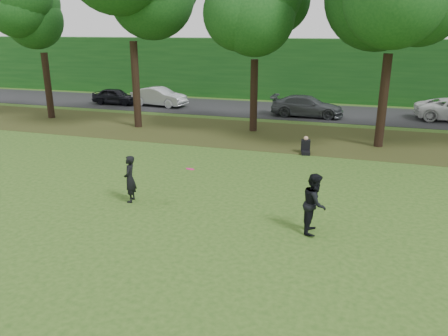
# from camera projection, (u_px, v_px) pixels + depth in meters

# --- Properties ---
(ground) EXTENTS (120.00, 120.00, 0.00)m
(ground) POSITION_uv_depth(u_px,v_px,m) (238.00, 241.00, 12.38)
(ground) COLOR #294E18
(ground) RESTS_ON ground
(leaf_litter) EXTENTS (60.00, 7.00, 0.01)m
(leaf_litter) POSITION_uv_depth(u_px,v_px,m) (302.00, 138.00, 24.18)
(leaf_litter) COLOR #3F3216
(leaf_litter) RESTS_ON ground
(street) EXTENTS (70.00, 7.00, 0.02)m
(street) POSITION_uv_depth(u_px,v_px,m) (317.00, 112.00, 31.45)
(street) COLOR black
(street) RESTS_ON ground
(far_hedge) EXTENTS (70.00, 3.00, 5.00)m
(far_hedge) POSITION_uv_depth(u_px,v_px,m) (327.00, 70.00, 36.14)
(far_hedge) COLOR #134315
(far_hedge) RESTS_ON ground
(player_left) EXTENTS (0.54, 0.68, 1.65)m
(player_left) POSITION_uv_depth(u_px,v_px,m) (130.00, 179.00, 15.03)
(player_left) COLOR black
(player_left) RESTS_ON ground
(player_right) EXTENTS (0.69, 0.89, 1.81)m
(player_right) POSITION_uv_depth(u_px,v_px,m) (315.00, 203.00, 12.71)
(player_right) COLOR black
(player_right) RESTS_ON ground
(parked_cars) EXTENTS (33.40, 3.91, 1.45)m
(parked_cars) POSITION_uv_depth(u_px,v_px,m) (324.00, 105.00, 30.14)
(parked_cars) COLOR black
(parked_cars) RESTS_ON street
(frisbee) EXTENTS (0.37, 0.37, 0.11)m
(frisbee) POSITION_uv_depth(u_px,v_px,m) (190.00, 169.00, 13.83)
(frisbee) COLOR #FF1577
(frisbee) RESTS_ON ground
(seated_person) EXTENTS (0.54, 0.79, 0.83)m
(seated_person) POSITION_uv_depth(u_px,v_px,m) (306.00, 147.00, 21.09)
(seated_person) COLOR black
(seated_person) RESTS_ON ground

